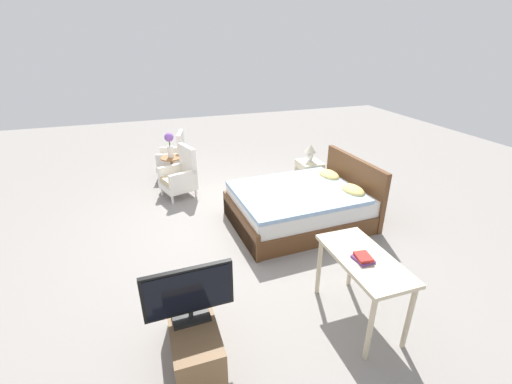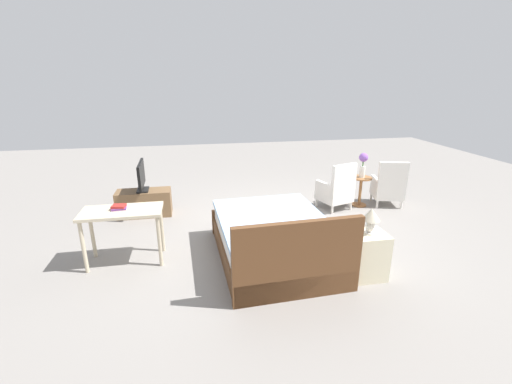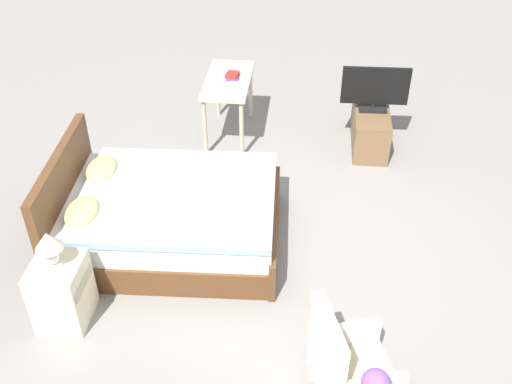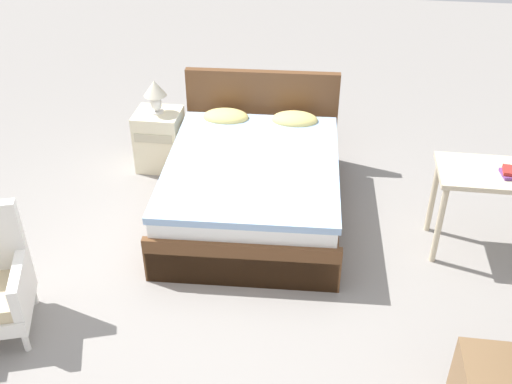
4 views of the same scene
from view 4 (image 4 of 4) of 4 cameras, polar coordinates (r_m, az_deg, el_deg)
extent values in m
plane|color=gray|center=(4.77, -3.88, -8.11)|extent=(16.00, 16.00, 0.00)
cube|color=brown|center=(5.38, -0.26, -0.63)|extent=(1.56, 2.09, 0.28)
cube|color=white|center=(5.24, -0.26, 1.71)|extent=(1.50, 2.01, 0.24)
cube|color=#93B2D6|center=(5.09, -0.35, 2.67)|extent=(1.54, 1.85, 0.06)
cube|color=brown|center=(6.05, 0.59, 7.22)|extent=(1.50, 0.15, 0.96)
cube|color=brown|center=(4.57, -1.40, -6.94)|extent=(1.50, 0.13, 0.40)
ellipsoid|color=#DBC670|center=(5.80, -2.91, 7.16)|extent=(0.45, 0.30, 0.14)
ellipsoid|color=#DBC670|center=(5.75, 3.70, 6.89)|extent=(0.45, 0.30, 0.14)
cylinder|color=white|center=(4.47, -21.07, -13.12)|extent=(0.04, 0.04, 0.16)
cylinder|color=white|center=(4.79, -20.40, -9.16)|extent=(0.04, 0.04, 0.16)
cube|color=white|center=(4.41, -21.51, -7.99)|extent=(0.23, 0.51, 0.26)
cube|color=beige|center=(6.07, -9.15, 4.95)|extent=(0.44, 0.40, 0.60)
cube|color=#B3AB8E|center=(5.84, -9.78, 5.02)|extent=(0.37, 0.01, 0.09)
cylinder|color=silver|center=(5.93, -9.41, 7.57)|extent=(0.13, 0.13, 0.02)
ellipsoid|color=silver|center=(5.89, -9.49, 8.35)|extent=(0.11, 0.11, 0.16)
cone|color=beige|center=(5.83, -9.64, 9.73)|extent=(0.22, 0.22, 0.15)
cylinder|color=beige|center=(4.91, 17.03, -3.03)|extent=(0.05, 0.05, 0.72)
cylinder|color=beige|center=(5.25, 16.52, -0.31)|extent=(0.05, 0.05, 0.72)
cube|color=beige|center=(4.99, 22.77, 1.56)|extent=(1.04, 0.52, 0.04)
camera|label=1|loc=(4.31, 66.51, 7.79)|focal=24.00mm
camera|label=2|loc=(8.62, 11.83, 28.03)|focal=24.00mm
camera|label=3|loc=(5.87, -58.01, 27.26)|focal=42.00mm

